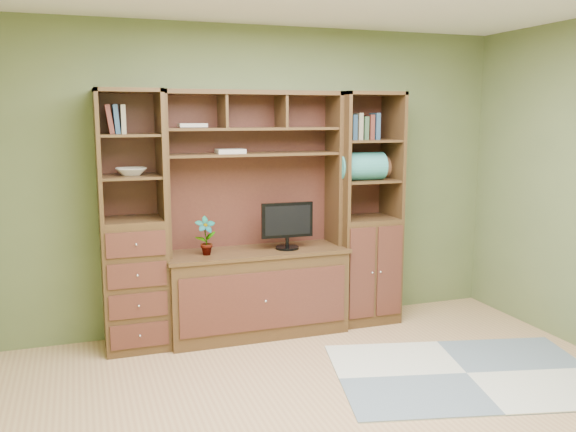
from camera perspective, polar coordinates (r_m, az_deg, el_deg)
name	(u,v)px	position (r m, az deg, el deg)	size (l,w,h in m)	color
room	(361,214)	(3.47, 6.86, 0.22)	(4.60, 4.10, 2.64)	tan
center_hutch	(256,216)	(5.08, -2.99, 0.04)	(1.54, 0.53, 2.05)	#442C17
left_tower	(133,222)	(4.94, -14.34, -0.51)	(0.50, 0.45, 2.05)	#442C17
right_tower	(365,209)	(5.48, 7.23, 0.68)	(0.55, 0.45, 2.05)	#442C17
rug	(467,374)	(4.72, 16.36, -13.97)	(1.87, 1.25, 0.01)	#A4A9A9
monitor	(287,217)	(5.12, -0.08, -0.11)	(0.45, 0.20, 0.55)	black
orchid	(206,236)	(4.96, -7.72, -1.86)	(0.17, 0.11, 0.32)	#A15D36
magazines	(230,151)	(5.05, -5.42, 6.06)	(0.23, 0.17, 0.04)	#B7A99C
bowl	(131,172)	(4.89, -14.47, 4.05)	(0.24, 0.24, 0.06)	beige
blanket_teal	(360,166)	(5.36, 6.79, 4.64)	(0.42, 0.24, 0.24)	teal
blanket_red	(377,167)	(5.58, 8.29, 4.55)	(0.35, 0.19, 0.19)	brown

